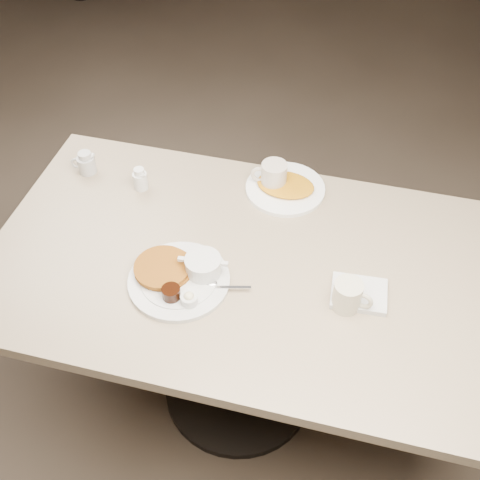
% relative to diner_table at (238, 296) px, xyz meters
% --- Properties ---
extents(room, '(7.04, 8.04, 2.84)m').
position_rel_diner_table_xyz_m(room, '(0.00, 0.00, 0.82)').
color(room, '#4C3F33').
rests_on(room, ground).
extents(diner_table, '(1.50, 0.90, 0.75)m').
position_rel_diner_table_xyz_m(diner_table, '(0.00, 0.00, 0.00)').
color(diner_table, tan).
rests_on(diner_table, ground).
extents(main_plate, '(0.37, 0.32, 0.07)m').
position_rel_diner_table_xyz_m(main_plate, '(-0.14, -0.11, 0.19)').
color(main_plate, silver).
rests_on(main_plate, diner_table).
extents(coffee_mug_near, '(0.12, 0.09, 0.09)m').
position_rel_diner_table_xyz_m(coffee_mug_near, '(0.33, -0.09, 0.22)').
color(coffee_mug_near, beige).
rests_on(coffee_mug_near, diner_table).
extents(napkin, '(0.16, 0.13, 0.02)m').
position_rel_diner_table_xyz_m(napkin, '(0.36, -0.04, 0.18)').
color(napkin, silver).
rests_on(napkin, diner_table).
extents(coffee_mug_far, '(0.12, 0.09, 0.10)m').
position_rel_diner_table_xyz_m(coffee_mug_far, '(0.03, 0.34, 0.22)').
color(coffee_mug_far, beige).
rests_on(coffee_mug_far, diner_table).
extents(creamer_left, '(0.09, 0.07, 0.08)m').
position_rel_diner_table_xyz_m(creamer_left, '(-0.60, 0.27, 0.21)').
color(creamer_left, beige).
rests_on(creamer_left, diner_table).
extents(creamer_right, '(0.06, 0.06, 0.08)m').
position_rel_diner_table_xyz_m(creamer_right, '(-0.40, 0.24, 0.21)').
color(creamer_right, white).
rests_on(creamer_right, diner_table).
extents(hash_plate, '(0.28, 0.28, 0.04)m').
position_rel_diner_table_xyz_m(hash_plate, '(0.07, 0.34, 0.18)').
color(hash_plate, white).
rests_on(hash_plate, diner_table).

